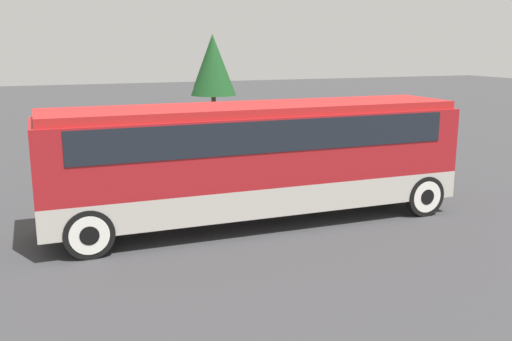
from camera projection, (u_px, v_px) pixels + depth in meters
ground_plane at (256, 222)px, 15.86m from camera, size 120.00×120.00×0.00m
tour_bus at (259, 152)px, 15.46m from camera, size 11.39×2.62×3.27m
parked_car_near at (201, 158)px, 21.10m from camera, size 4.17×1.95×1.41m
parked_car_mid at (267, 142)px, 24.60m from camera, size 4.64×1.97×1.42m
tree_left at (213, 61)px, 37.70m from camera, size 2.63×2.63×5.52m
tree_center at (213, 66)px, 36.13m from camera, size 2.91×2.91×5.34m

